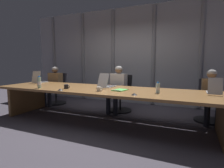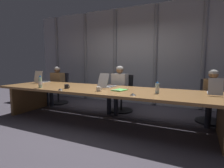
% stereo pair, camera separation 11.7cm
% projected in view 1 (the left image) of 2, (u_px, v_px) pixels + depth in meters
% --- Properties ---
extents(ground_plane, '(15.02, 15.02, 0.00)m').
position_uv_depth(ground_plane, '(103.00, 122.00, 3.93)').
color(ground_plane, '#47424C').
extents(conference_table, '(4.94, 1.28, 0.73)m').
position_uv_depth(conference_table, '(103.00, 95.00, 3.86)').
color(conference_table, olive).
rests_on(conference_table, ground_plane).
extents(curtain_backdrop, '(7.51, 0.17, 2.98)m').
position_uv_depth(curtain_backdrop, '(133.00, 56.00, 5.68)').
color(curtain_backdrop, '#9999A0').
rests_on(curtain_backdrop, ground_plane).
extents(laptop_left_end, '(0.28, 0.43, 0.33)m').
position_uv_depth(laptop_left_end, '(40.00, 81.00, 4.96)').
color(laptop_left_end, beige).
rests_on(laptop_left_end, conference_table).
extents(laptop_left_mid, '(0.29, 0.49, 0.32)m').
position_uv_depth(laptop_left_mid, '(107.00, 85.00, 4.07)').
color(laptop_left_mid, '#BCBCC1').
rests_on(laptop_left_mid, conference_table).
extents(laptop_center, '(0.22, 0.43, 0.30)m').
position_uv_depth(laptop_center, '(214.00, 91.00, 3.24)').
color(laptop_center, '#BCBCC1').
rests_on(laptop_center, conference_table).
extents(office_chair_left_end, '(0.60, 0.61, 0.95)m').
position_uv_depth(office_chair_left_end, '(57.00, 92.00, 5.68)').
color(office_chair_left_end, '#2D2D38').
rests_on(office_chair_left_end, ground_plane).
extents(office_chair_left_mid, '(0.60, 0.60, 0.96)m').
position_uv_depth(office_chair_left_mid, '(121.00, 97.00, 4.82)').
color(office_chair_left_mid, black).
rests_on(office_chair_left_mid, ground_plane).
extents(office_chair_center, '(0.60, 0.60, 0.92)m').
position_uv_depth(office_chair_center, '(209.00, 105.00, 3.99)').
color(office_chair_center, '#2D2D38').
rests_on(office_chair_center, ground_plane).
extents(person_left_end, '(0.42, 0.55, 1.16)m').
position_uv_depth(person_left_end, '(53.00, 83.00, 5.50)').
color(person_left_end, olive).
rests_on(person_left_end, ground_plane).
extents(person_left_mid, '(0.44, 0.57, 1.20)m').
position_uv_depth(person_left_mid, '(117.00, 86.00, 4.66)').
color(person_left_mid, silver).
rests_on(person_left_mid, ground_plane).
extents(person_center, '(0.39, 0.56, 1.14)m').
position_uv_depth(person_center, '(211.00, 93.00, 3.80)').
color(person_center, olive).
rests_on(person_center, ground_plane).
extents(water_bottle_primary, '(0.07, 0.07, 0.21)m').
position_uv_depth(water_bottle_primary, '(158.00, 88.00, 3.30)').
color(water_bottle_primary, silver).
rests_on(water_bottle_primary, conference_table).
extents(water_bottle_secondary, '(0.08, 0.08, 0.27)m').
position_uv_depth(water_bottle_secondary, '(39.00, 83.00, 3.93)').
color(water_bottle_secondary, '#ADD1B2').
rests_on(water_bottle_secondary, conference_table).
extents(coffee_mug_near, '(0.14, 0.09, 0.09)m').
position_uv_depth(coffee_mug_near, '(66.00, 87.00, 3.86)').
color(coffee_mug_near, black).
rests_on(coffee_mug_near, conference_table).
extents(coffee_mug_far, '(0.13, 0.08, 0.09)m').
position_uv_depth(coffee_mug_far, '(99.00, 89.00, 3.52)').
color(coffee_mug_far, white).
rests_on(coffee_mug_far, conference_table).
extents(conference_mic_left_side, '(0.11, 0.11, 0.03)m').
position_uv_depth(conference_mic_left_side, '(60.00, 90.00, 3.62)').
color(conference_mic_left_side, black).
rests_on(conference_mic_left_side, conference_table).
extents(conference_mic_middle, '(0.11, 0.11, 0.03)m').
position_uv_depth(conference_mic_middle, '(39.00, 85.00, 4.42)').
color(conference_mic_middle, black).
rests_on(conference_mic_middle, conference_table).
extents(conference_mic_right_side, '(0.11, 0.11, 0.03)m').
position_uv_depth(conference_mic_right_side, '(134.00, 94.00, 3.11)').
color(conference_mic_right_side, black).
rests_on(conference_mic_right_side, conference_table).
extents(spiral_notepad, '(0.28, 0.35, 0.03)m').
position_uv_depth(spiral_notepad, '(120.00, 90.00, 3.62)').
color(spiral_notepad, '#4CB74C').
rests_on(spiral_notepad, conference_table).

